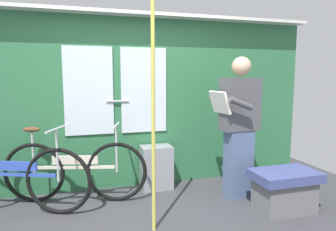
% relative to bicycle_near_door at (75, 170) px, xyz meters
% --- Properties ---
extents(train_door_wall, '(4.99, 0.28, 2.25)m').
position_rel_bicycle_near_door_xyz_m(train_door_wall, '(0.74, 0.36, 0.80)').
color(train_door_wall, '#2D6B42').
rests_on(train_door_wall, ground_plane).
extents(bicycle_near_door, '(1.62, 0.57, 0.92)m').
position_rel_bicycle_near_door_xyz_m(bicycle_near_door, '(0.00, 0.00, 0.00)').
color(bicycle_near_door, black).
rests_on(bicycle_near_door, ground_plane).
extents(bicycle_leaning_behind, '(1.65, 0.74, 0.94)m').
position_rel_bicycle_near_door_xyz_m(bicycle_leaning_behind, '(-0.65, -0.10, 0.01)').
color(bicycle_leaning_behind, black).
rests_on(bicycle_leaning_behind, ground_plane).
extents(passenger_reading_newspaper, '(0.59, 0.51, 1.69)m').
position_rel_bicycle_near_door_xyz_m(passenger_reading_newspaper, '(1.89, -0.41, 0.52)').
color(passenger_reading_newspaper, slate).
rests_on(passenger_reading_newspaper, ground_plane).
extents(trash_bin_by_wall, '(0.40, 0.28, 0.56)m').
position_rel_bicycle_near_door_xyz_m(trash_bin_by_wall, '(1.02, 0.14, -0.09)').
color(trash_bin_by_wall, gray).
rests_on(trash_bin_by_wall, ground_plane).
extents(handrail_pole, '(0.04, 0.04, 2.21)m').
position_rel_bicycle_near_door_xyz_m(handrail_pole, '(0.72, -0.91, 0.73)').
color(handrail_pole, '#C6C14C').
rests_on(handrail_pole, ground_plane).
extents(bench_seat_corner, '(0.70, 0.44, 0.45)m').
position_rel_bicycle_near_door_xyz_m(bench_seat_corner, '(2.19, -0.91, -0.14)').
color(bench_seat_corner, '#3D477F').
rests_on(bench_seat_corner, ground_plane).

